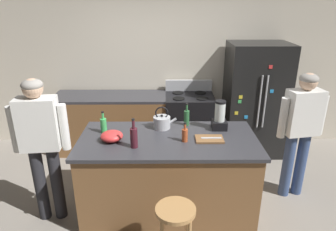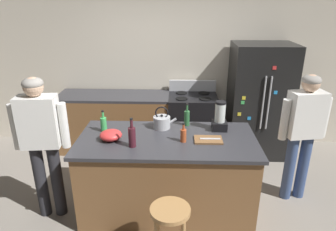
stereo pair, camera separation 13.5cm
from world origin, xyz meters
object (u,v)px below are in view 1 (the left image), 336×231
Objects in this scene: stove_range at (189,123)px; cutting_board at (209,139)px; mixing_bowl at (112,136)px; blender_appliance at (220,117)px; bottle_soda at (104,125)px; tea_kettle at (162,122)px; chef_knife at (211,138)px; person_by_sink_right at (301,125)px; person_by_island_left at (41,139)px; bottle_cooking_sauce at (185,135)px; kitchen_island at (168,175)px; bottle_olive_oil at (187,117)px; bottle_wine at (134,137)px; refrigerator at (255,100)px; bar_stool at (175,222)px.

stove_range is 3.72× the size of cutting_board.
mixing_bowl is (-0.96, -1.58, 0.51)m from stove_range.
stove_range is 1.43m from blender_appliance.
tea_kettle is (0.66, 0.13, -0.02)m from bottle_soda.
stove_range reaches higher than chef_knife.
person_by_sink_right is 6.23× the size of bottle_soda.
person_by_island_left reaches higher than person_by_sink_right.
bottle_cooking_sauce reaches higher than chef_knife.
mixing_bowl is 1.05m from cutting_board.
bottle_olive_oil reaches higher than kitchen_island.
cutting_board is (0.27, 0.03, -0.07)m from bottle_cooking_sauce.
person_by_island_left is 4.78× the size of blender_appliance.
kitchen_island is 9.09× the size of bottle_cooking_sauce.
bottle_wine is 1.32× the size of mixing_bowl.
cutting_board is 1.36× the size of chef_knife.
mixing_bowl is (-0.26, 0.15, -0.06)m from bottle_wine.
refrigerator is at bearing 99.98° from person_by_sink_right.
bar_stool is 0.93m from bottle_wine.
bar_stool is 1.00m from chef_knife.
person_by_sink_right is 5.79× the size of tea_kettle.
bottle_soda reaches higher than bottle_cooking_sauce.
chef_knife is at bearing -5.46° from kitchen_island.
stove_range is 1.42m from tea_kettle.
bottle_olive_oil is at bearing 27.06° from mixing_bowl.
bottle_cooking_sauce is 0.44m from tea_kettle.
stove_range is 1.29m from bottle_olive_oil.
bottle_wine is at bearing -30.79° from mixing_bowl.
refrigerator reaches higher than bottle_cooking_sauce.
person_by_sink_right reaches higher than bottle_cooking_sauce.
bottle_wine is at bearing -134.93° from bottle_olive_oil.
tea_kettle is 0.63m from chef_knife.
kitchen_island is 8.19× the size of mixing_bowl.
bottle_cooking_sauce is at bearing -165.24° from person_by_sink_right.
person_by_island_left is at bearing -171.70° from person_by_sink_right.
bottle_cooking_sauce is (-0.42, -0.33, -0.07)m from blender_appliance.
refrigerator is at bearing 44.59° from bottle_olive_oil.
cutting_board is at bearing -86.47° from stove_range.
chef_knife reaches higher than bar_stool.
tea_kettle is at bearing 96.61° from bar_stool.
refrigerator is at bearing 31.07° from person_by_island_left.
bottle_olive_oil is at bearing -135.41° from refrigerator.
bottle_olive_oil is 0.93m from mixing_bowl.
refrigerator is 1.57× the size of stove_range.
mixing_bowl is at bearing -141.82° from refrigerator.
person_by_island_left is 1.78m from cutting_board.
blender_appliance is 1.25m from mixing_bowl.
refrigerator is 1.62m from bottle_olive_oil.
kitchen_island is 0.80m from mixing_bowl.
stove_range is at bearing 83.82° from bottle_cooking_sauce.
blender_appliance reaches higher than bottle_olive_oil.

